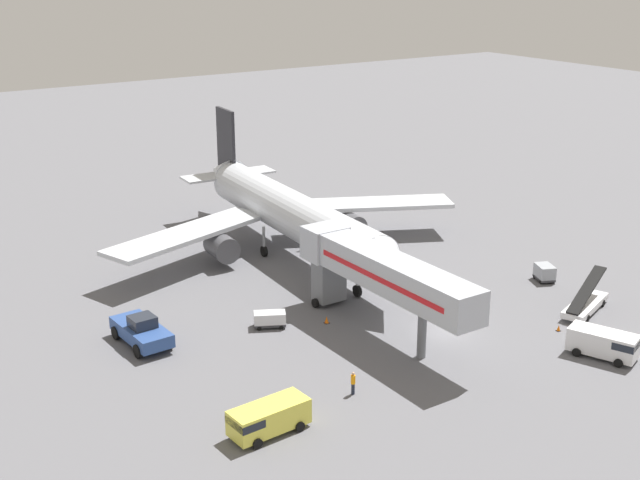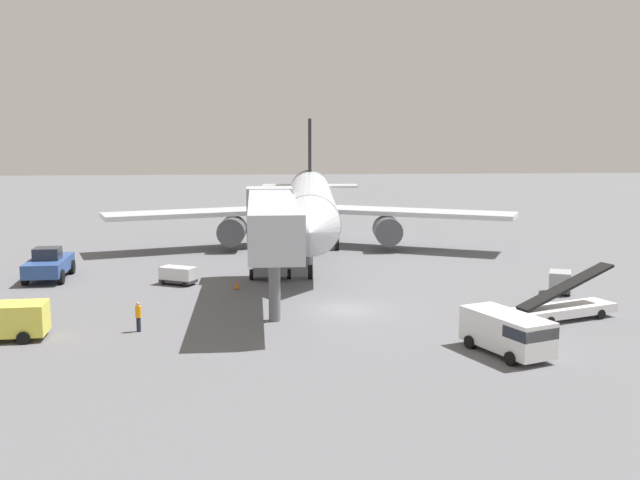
% 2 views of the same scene
% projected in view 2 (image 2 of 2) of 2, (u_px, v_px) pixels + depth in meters
% --- Properties ---
extents(ground_plane, '(300.00, 300.00, 0.00)m').
position_uv_depth(ground_plane, '(346.00, 310.00, 46.55)').
color(ground_plane, slate).
extents(airplane_at_gate, '(39.20, 39.96, 12.60)m').
position_uv_depth(airplane_at_gate, '(310.00, 205.00, 68.75)').
color(airplane_at_gate, silver).
rests_on(airplane_at_gate, ground).
extents(jet_bridge, '(3.48, 19.85, 6.98)m').
position_uv_depth(jet_bridge, '(272.00, 222.00, 48.73)').
color(jet_bridge, '#B2B7C1').
rests_on(jet_bridge, ground).
extents(pushback_tug, '(3.23, 6.43, 2.49)m').
position_uv_depth(pushback_tug, '(49.00, 264.00, 55.96)').
color(pushback_tug, '#2D4C8E').
rests_on(pushback_tug, ground).
extents(belt_loader_truck, '(6.85, 4.15, 3.17)m').
position_uv_depth(belt_loader_truck, '(565.00, 307.00, 44.02)').
color(belt_loader_truck, white).
rests_on(belt_loader_truck, ground).
extents(service_van_mid_center, '(3.82, 5.50, 2.08)m').
position_uv_depth(service_van_mid_center, '(509.00, 332.00, 36.98)').
color(service_van_mid_center, white).
rests_on(service_van_mid_center, ground).
extents(baggage_cart_far_left, '(2.10, 2.42, 1.56)m').
position_uv_depth(baggage_cart_far_left, '(560.00, 281.00, 51.06)').
color(baggage_cart_far_left, '#38383D').
rests_on(baggage_cart_far_left, ground).
extents(baggage_cart_near_left, '(2.88, 2.30, 1.31)m').
position_uv_depth(baggage_cart_near_left, '(178.00, 275.00, 54.12)').
color(baggage_cart_near_left, '#38383D').
rests_on(baggage_cart_near_left, ground).
extents(ground_crew_worker_foreground, '(0.46, 0.46, 1.71)m').
position_uv_depth(ground_crew_worker_foreground, '(138.00, 316.00, 41.30)').
color(ground_crew_worker_foreground, '#1E2333').
rests_on(ground_crew_worker_foreground, ground).
extents(safety_cone_alpha, '(0.34, 0.34, 0.52)m').
position_uv_depth(safety_cone_alpha, '(492.00, 323.00, 42.24)').
color(safety_cone_alpha, black).
rests_on(safety_cone_alpha, ground).
extents(safety_cone_bravo, '(0.40, 0.40, 0.61)m').
position_uv_depth(safety_cone_bravo, '(237.00, 285.00, 52.61)').
color(safety_cone_bravo, black).
rests_on(safety_cone_bravo, ground).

